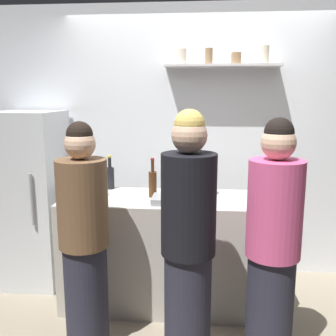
{
  "coord_description": "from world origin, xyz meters",
  "views": [
    {
      "loc": [
        0.03,
        -2.48,
        1.76
      ],
      "look_at": [
        -0.23,
        0.53,
        1.18
      ],
      "focal_mm": 40.56,
      "sensor_mm": 36.0,
      "label": 1
    }
  ],
  "objects_px": {
    "refrigerator": "(32,198)",
    "wine_bottle_pale_glass": "(86,181)",
    "utensil_holder": "(209,187)",
    "person_pink_top": "(273,250)",
    "baking_pan": "(174,200)",
    "water_bottle_plastic": "(96,179)",
    "wine_bottle_green_glass": "(96,185)",
    "person_blonde": "(188,246)",
    "wine_bottle_amber_glass": "(153,183)",
    "person_brown_jacket": "(84,241)",
    "wine_bottle_dark_glass": "(110,177)"
  },
  "relations": [
    {
      "from": "wine_bottle_pale_glass",
      "to": "water_bottle_plastic",
      "type": "height_order",
      "value": "wine_bottle_pale_glass"
    },
    {
      "from": "baking_pan",
      "to": "utensil_holder",
      "type": "distance_m",
      "value": 0.41
    },
    {
      "from": "water_bottle_plastic",
      "to": "person_brown_jacket",
      "type": "relative_size",
      "value": 0.13
    },
    {
      "from": "water_bottle_plastic",
      "to": "person_brown_jacket",
      "type": "distance_m",
      "value": 0.92
    },
    {
      "from": "person_brown_jacket",
      "to": "person_pink_top",
      "type": "height_order",
      "value": "person_pink_top"
    },
    {
      "from": "wine_bottle_green_glass",
      "to": "person_brown_jacket",
      "type": "bearing_deg",
      "value": -82.83
    },
    {
      "from": "baking_pan",
      "to": "person_pink_top",
      "type": "xyz_separation_m",
      "value": [
        0.66,
        -0.58,
        -0.15
      ]
    },
    {
      "from": "utensil_holder",
      "to": "person_pink_top",
      "type": "relative_size",
      "value": 0.14
    },
    {
      "from": "wine_bottle_amber_glass",
      "to": "water_bottle_plastic",
      "type": "distance_m",
      "value": 0.59
    },
    {
      "from": "person_blonde",
      "to": "person_brown_jacket",
      "type": "xyz_separation_m",
      "value": [
        -0.71,
        0.16,
        -0.05
      ]
    },
    {
      "from": "baking_pan",
      "to": "wine_bottle_pale_glass",
      "type": "relative_size",
      "value": 1.06
    },
    {
      "from": "baking_pan",
      "to": "water_bottle_plastic",
      "type": "height_order",
      "value": "water_bottle_plastic"
    },
    {
      "from": "wine_bottle_green_glass",
      "to": "wine_bottle_amber_glass",
      "type": "height_order",
      "value": "wine_bottle_amber_glass"
    },
    {
      "from": "baking_pan",
      "to": "person_pink_top",
      "type": "bearing_deg",
      "value": -41.2
    },
    {
      "from": "wine_bottle_dark_glass",
      "to": "person_blonde",
      "type": "bearing_deg",
      "value": -54.73
    },
    {
      "from": "baking_pan",
      "to": "wine_bottle_pale_glass",
      "type": "bearing_deg",
      "value": 167.39
    },
    {
      "from": "utensil_holder",
      "to": "wine_bottle_green_glass",
      "type": "relative_size",
      "value": 0.77
    },
    {
      "from": "baking_pan",
      "to": "person_pink_top",
      "type": "relative_size",
      "value": 0.21
    },
    {
      "from": "baking_pan",
      "to": "wine_bottle_amber_glass",
      "type": "height_order",
      "value": "wine_bottle_amber_glass"
    },
    {
      "from": "wine_bottle_amber_glass",
      "to": "person_pink_top",
      "type": "height_order",
      "value": "person_pink_top"
    },
    {
      "from": "wine_bottle_amber_glass",
      "to": "water_bottle_plastic",
      "type": "bearing_deg",
      "value": 156.67
    },
    {
      "from": "refrigerator",
      "to": "wine_bottle_dark_glass",
      "type": "distance_m",
      "value": 0.81
    },
    {
      "from": "wine_bottle_green_glass",
      "to": "wine_bottle_amber_glass",
      "type": "distance_m",
      "value": 0.47
    },
    {
      "from": "wine_bottle_pale_glass",
      "to": "person_blonde",
      "type": "relative_size",
      "value": 0.19
    },
    {
      "from": "baking_pan",
      "to": "person_brown_jacket",
      "type": "distance_m",
      "value": 0.77
    },
    {
      "from": "baking_pan",
      "to": "person_brown_jacket",
      "type": "relative_size",
      "value": 0.21
    },
    {
      "from": "refrigerator",
      "to": "person_pink_top",
      "type": "distance_m",
      "value": 2.29
    },
    {
      "from": "baking_pan",
      "to": "wine_bottle_green_glass",
      "type": "distance_m",
      "value": 0.66
    },
    {
      "from": "refrigerator",
      "to": "utensil_holder",
      "type": "height_order",
      "value": "refrigerator"
    },
    {
      "from": "person_blonde",
      "to": "person_pink_top",
      "type": "relative_size",
      "value": 1.03
    },
    {
      "from": "utensil_holder",
      "to": "baking_pan",
      "type": "bearing_deg",
      "value": -134.16
    },
    {
      "from": "wine_bottle_green_glass",
      "to": "person_blonde",
      "type": "height_order",
      "value": "person_blonde"
    },
    {
      "from": "refrigerator",
      "to": "wine_bottle_pale_glass",
      "type": "relative_size",
      "value": 5.03
    },
    {
      "from": "person_pink_top",
      "to": "refrigerator",
      "type": "bearing_deg",
      "value": 85.39
    },
    {
      "from": "person_blonde",
      "to": "person_pink_top",
      "type": "height_order",
      "value": "person_blonde"
    },
    {
      "from": "baking_pan",
      "to": "utensil_holder",
      "type": "relative_size",
      "value": 1.52
    },
    {
      "from": "baking_pan",
      "to": "utensil_holder",
      "type": "height_order",
      "value": "utensil_holder"
    },
    {
      "from": "wine_bottle_amber_glass",
      "to": "person_pink_top",
      "type": "relative_size",
      "value": 0.2
    },
    {
      "from": "baking_pan",
      "to": "wine_bottle_pale_glass",
      "type": "height_order",
      "value": "wine_bottle_pale_glass"
    },
    {
      "from": "wine_bottle_green_glass",
      "to": "wine_bottle_amber_glass",
      "type": "relative_size",
      "value": 0.89
    },
    {
      "from": "water_bottle_plastic",
      "to": "person_blonde",
      "type": "bearing_deg",
      "value": -50.12
    },
    {
      "from": "utensil_holder",
      "to": "person_pink_top",
      "type": "bearing_deg",
      "value": -66.32
    },
    {
      "from": "baking_pan",
      "to": "utensil_holder",
      "type": "xyz_separation_m",
      "value": [
        0.28,
        0.29,
        0.04
      ]
    },
    {
      "from": "wine_bottle_amber_glass",
      "to": "person_pink_top",
      "type": "distance_m",
      "value": 1.15
    },
    {
      "from": "wine_bottle_amber_glass",
      "to": "person_blonde",
      "type": "bearing_deg",
      "value": -68.05
    },
    {
      "from": "refrigerator",
      "to": "person_brown_jacket",
      "type": "relative_size",
      "value": 1.01
    },
    {
      "from": "refrigerator",
      "to": "person_brown_jacket",
      "type": "height_order",
      "value": "refrigerator"
    },
    {
      "from": "person_blonde",
      "to": "wine_bottle_pale_glass",
      "type": "bearing_deg",
      "value": 79.53
    },
    {
      "from": "person_blonde",
      "to": "person_brown_jacket",
      "type": "distance_m",
      "value": 0.73
    },
    {
      "from": "baking_pan",
      "to": "wine_bottle_amber_glass",
      "type": "bearing_deg",
      "value": 139.86
    }
  ]
}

